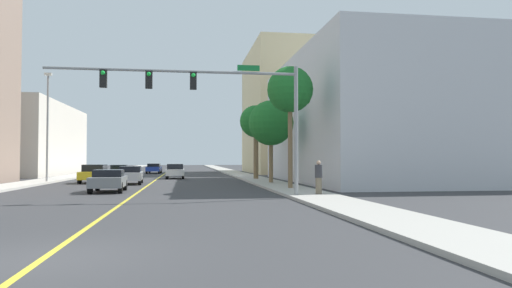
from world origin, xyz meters
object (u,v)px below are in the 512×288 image
(car_gray, at_px, (109,180))
(car_green, at_px, (119,171))
(palm_near, at_px, (290,91))
(car_white, at_px, (175,171))
(car_yellow, at_px, (95,173))
(traffic_signal_mast, at_px, (212,95))
(palm_mid, at_px, (271,123))
(pedestrian, at_px, (319,177))
(car_silver, at_px, (130,175))
(palm_far, at_px, (256,122))
(street_lamp, at_px, (48,122))
(car_blue, at_px, (154,168))

(car_gray, xyz_separation_m, car_green, (-2.38, 21.60, -0.00))
(car_gray, height_order, car_green, car_green)
(palm_near, bearing_deg, car_white, 112.11)
(car_gray, height_order, car_yellow, car_yellow)
(traffic_signal_mast, distance_m, palm_mid, 13.41)
(car_gray, xyz_separation_m, pedestrian, (11.14, -5.22, 0.30))
(palm_mid, bearing_deg, car_silver, 170.40)
(palm_far, bearing_deg, street_lamp, -172.01)
(palm_mid, height_order, car_blue, palm_mid)
(car_yellow, bearing_deg, car_blue, 83.38)
(palm_mid, relative_size, car_blue, 1.38)
(car_yellow, bearing_deg, pedestrian, -48.55)
(palm_far, height_order, car_green, palm_far)
(car_silver, bearing_deg, car_yellow, 139.35)
(traffic_signal_mast, xyz_separation_m, car_silver, (-5.45, 14.17, -4.30))
(palm_near, bearing_deg, car_silver, 141.00)
(palm_far, xyz_separation_m, car_blue, (-10.45, 21.57, -4.55))
(palm_near, height_order, palm_far, palm_near)
(car_yellow, distance_m, car_blue, 24.36)
(palm_mid, height_order, car_gray, palm_mid)
(car_silver, bearing_deg, car_white, 69.27)
(traffic_signal_mast, xyz_separation_m, street_lamp, (-12.23, 16.72, -0.11))
(street_lamp, distance_m, car_yellow, 5.59)
(car_gray, distance_m, car_blue, 35.04)
(palm_far, distance_m, car_white, 9.80)
(pedestrian, bearing_deg, palm_mid, -109.34)
(car_green, bearing_deg, traffic_signal_mast, -75.28)
(traffic_signal_mast, bearing_deg, car_blue, 97.61)
(car_white, bearing_deg, car_silver, -108.68)
(car_blue, bearing_deg, car_white, -77.60)
(palm_near, bearing_deg, pedestrian, -86.63)
(palm_near, xyz_separation_m, car_yellow, (-13.62, 10.93, -5.42))
(traffic_signal_mast, xyz_separation_m, car_yellow, (-8.50, 16.54, -4.27))
(palm_mid, xyz_separation_m, palm_far, (-0.14, 6.76, 0.59))
(palm_mid, distance_m, pedestrian, 12.47)
(car_silver, height_order, car_yellow, car_yellow)
(car_silver, relative_size, pedestrian, 2.47)
(car_white, bearing_deg, pedestrian, -72.44)
(car_white, bearing_deg, palm_mid, -57.76)
(street_lamp, height_order, palm_far, street_lamp)
(palm_mid, xyz_separation_m, car_yellow, (-13.65, 4.17, -3.89))
(car_yellow, bearing_deg, car_green, 88.47)
(car_blue, relative_size, pedestrian, 2.66)
(palm_far, bearing_deg, car_gray, -128.54)
(palm_near, relative_size, car_white, 1.86)
(car_blue, distance_m, car_white, 17.12)
(car_green, distance_m, pedestrian, 30.04)
(car_green, bearing_deg, palm_near, -60.42)
(palm_near, height_order, palm_mid, palm_near)
(car_green, distance_m, car_white, 6.72)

